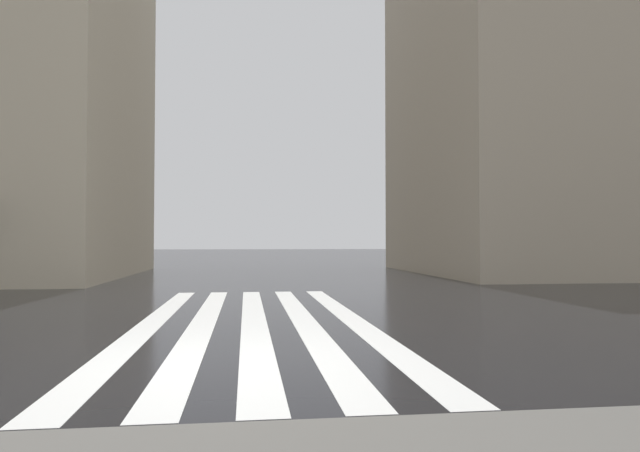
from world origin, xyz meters
TOP-DOWN VIEW (x-y plane):
  - ground_plane at (0.00, 0.00)m, footprint 220.00×220.00m
  - zebra_crossing at (4.00, -0.67)m, footprint 13.00×4.50m

SIDE VIEW (x-z plane):
  - ground_plane at x=0.00m, z-range 0.00..0.00m
  - zebra_crossing at x=4.00m, z-range 0.00..0.01m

